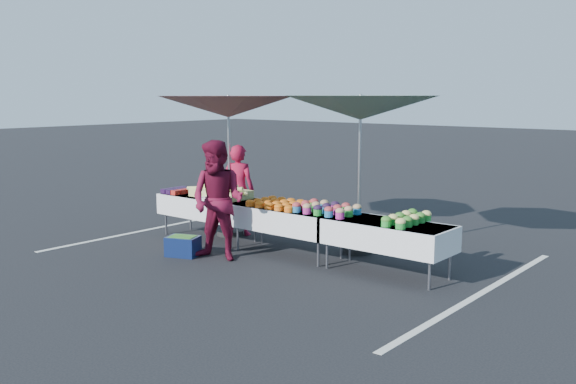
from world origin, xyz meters
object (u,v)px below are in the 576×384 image
Objects in this scene: table_left at (209,206)px; umbrella_left at (228,108)px; table_center at (288,218)px; storage_bin at (183,246)px; table_right at (387,234)px; vendor at (238,190)px; customer at (218,201)px; umbrella_right at (360,109)px.

table_left is 1.75m from umbrella_left.
table_center reaches higher than storage_bin.
table_right is at bearing -6.54° from umbrella_left.
customer is (0.99, -1.48, 0.10)m from vendor.
umbrella_right is at bearing 9.13° from umbrella_left.
umbrella_left reaches higher than customer.
umbrella_left is at bearing 74.41° from table_left.
umbrella_right is at bearing 141.34° from table_right.
table_right is 2.61m from customer.
umbrella_right is 3.50m from storage_bin.
umbrella_right is (2.49, 0.40, 0.01)m from umbrella_left.
storage_bin is at bearing -175.53° from customer.
customer is (-2.42, -0.93, 0.33)m from table_right.
table_left and table_right have the same top height.
table_left reaches higher than storage_bin.
umbrella_right is (2.41, 0.25, 1.47)m from vendor.
table_center is at bearing 139.24° from vendor.
storage_bin is (-0.59, -0.21, -0.75)m from customer.
table_left is 1.80m from table_center.
umbrella_left reaches higher than table_center.
table_right is 3.24m from storage_bin.
umbrella_right reaches higher than table_right.
vendor reaches higher than storage_bin.
customer is at bearing -129.37° from umbrella_right.
storage_bin is (0.48, -1.53, -2.12)m from umbrella_left.
storage_bin is at bearing -62.36° from table_left.
storage_bin is (-1.21, -1.13, -0.42)m from table_center.
umbrella_right is at bearing 35.77° from customer.
table_center is at bearing -13.33° from umbrella_left.
table_left is at bearing 180.00° from table_right.
umbrella_left is (-0.08, -0.15, 1.46)m from vendor.
customer is 0.98m from storage_bin.
table_center is 1.00× the size of table_right.
vendor is 1.85m from storage_bin.
table_center is 3.21× the size of storage_bin.
table_center is 1.71m from storage_bin.
table_right is at bearing 0.00° from table_left.
vendor is 1.78m from customer.
umbrella_right reaches higher than table_left.
table_right reaches higher than storage_bin.
table_left is at bearing -162.90° from umbrella_right.
umbrella_left reaches higher than storage_bin.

